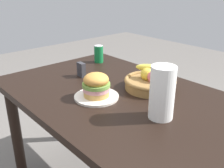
# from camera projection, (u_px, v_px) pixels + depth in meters

# --- Properties ---
(dining_table) EXTENTS (1.40, 0.90, 0.75)m
(dining_table) POSITION_uv_depth(u_px,v_px,m) (119.00, 110.00, 1.44)
(dining_table) COLOR black
(dining_table) RESTS_ON ground_plane
(plate) EXTENTS (0.23, 0.23, 0.01)m
(plate) POSITION_uv_depth(u_px,v_px,m) (97.00, 97.00, 1.35)
(plate) COLOR silver
(plate) RESTS_ON dining_table
(sandwich) EXTENTS (0.14, 0.14, 0.12)m
(sandwich) POSITION_uv_depth(u_px,v_px,m) (96.00, 85.00, 1.32)
(sandwich) COLOR tan
(sandwich) RESTS_ON plate
(soda_can) EXTENTS (0.07, 0.07, 0.13)m
(soda_can) POSITION_uv_depth(u_px,v_px,m) (99.00, 54.00, 1.90)
(soda_can) COLOR #147238
(soda_can) RESTS_ON dining_table
(fruit_basket) EXTENTS (0.29, 0.29, 0.13)m
(fruit_basket) POSITION_uv_depth(u_px,v_px,m) (150.00, 81.00, 1.45)
(fruit_basket) COLOR olive
(fruit_basket) RESTS_ON dining_table
(paper_towel_roll) EXTENTS (0.11, 0.11, 0.24)m
(paper_towel_roll) POSITION_uv_depth(u_px,v_px,m) (162.00, 93.00, 1.11)
(paper_towel_roll) COLOR white
(paper_towel_roll) RESTS_ON dining_table
(napkin_holder) EXTENTS (0.06, 0.03, 0.09)m
(napkin_holder) POSITION_uv_depth(u_px,v_px,m) (81.00, 70.00, 1.62)
(napkin_holder) COLOR #333338
(napkin_holder) RESTS_ON dining_table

